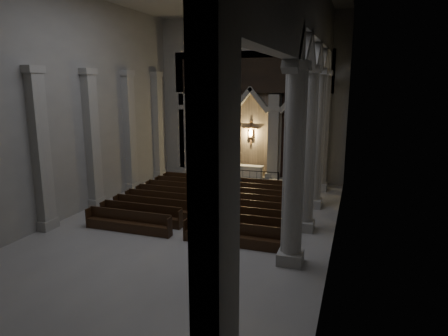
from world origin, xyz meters
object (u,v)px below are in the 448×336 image
candle_stand_left (204,175)px  worshipper (239,185)px  altar (251,172)px  altar_rail (243,174)px  candle_stand_right (287,183)px  pews (210,206)px

candle_stand_left → worshipper: bearing=-38.6°
altar → altar_rail: bearing=-101.4°
altar → worshipper: (0.25, -4.03, 0.00)m
candle_stand_right → worshipper: (-2.81, -2.24, 0.19)m
candle_stand_right → candle_stand_left: bearing=174.4°
altar_rail → candle_stand_left: (-3.09, 0.13, -0.33)m
altar → worshipper: 4.04m
altar_rail → candle_stand_right: candle_stand_right is taller
candle_stand_right → worshipper: bearing=-141.4°
worshipper → candle_stand_left: bearing=128.8°
altar → candle_stand_right: (3.07, -1.79, -0.19)m
altar → candle_stand_right: candle_stand_right is taller
worshipper → altar: bearing=81.0°
worshipper → altar_rail: bearing=87.9°
pews → candle_stand_right: bearing=62.2°
altar → worshipper: size_ratio=1.48×
altar → worshipper: worshipper is taller
candle_stand_right → pews: (-3.33, -6.32, -0.10)m
altar → altar_rail: 1.31m
candle_stand_left → candle_stand_right: candle_stand_right is taller
candle_stand_left → candle_stand_right: 6.45m
worshipper → candle_stand_right: bearing=25.9°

